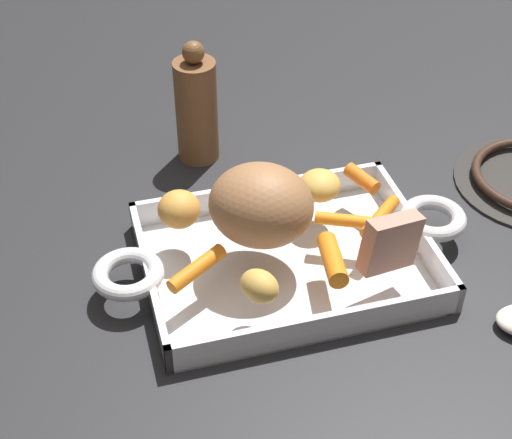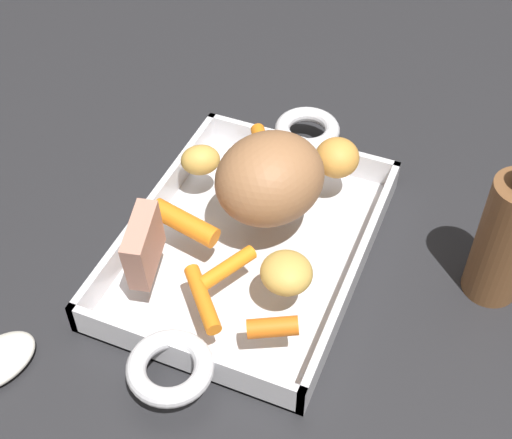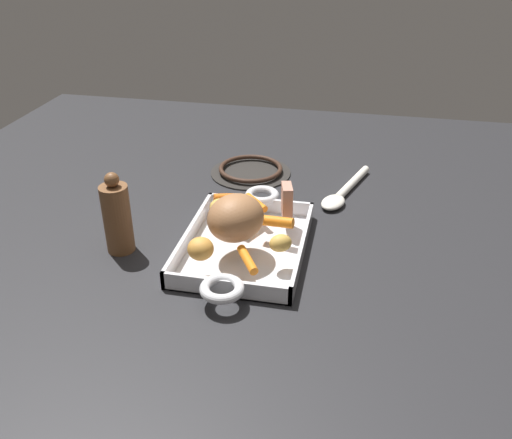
# 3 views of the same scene
# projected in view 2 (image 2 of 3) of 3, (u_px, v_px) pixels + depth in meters

# --- Properties ---
(ground_plane) EXTENTS (1.74, 1.74, 0.00)m
(ground_plane) POSITION_uv_depth(u_px,v_px,m) (249.00, 252.00, 0.75)
(ground_plane) COLOR #232326
(roasting_dish) EXTENTS (0.42, 0.23, 0.04)m
(roasting_dish) POSITION_uv_depth(u_px,v_px,m) (249.00, 243.00, 0.73)
(roasting_dish) COLOR silver
(roasting_dish) RESTS_ON ground_plane
(pork_roast) EXTENTS (0.15, 0.14, 0.09)m
(pork_roast) POSITION_uv_depth(u_px,v_px,m) (270.00, 178.00, 0.70)
(pork_roast) COLOR #9F6B44
(pork_roast) RESTS_ON roasting_dish
(roast_slice_thin) EXTENTS (0.07, 0.03, 0.07)m
(roast_slice_thin) POSITION_uv_depth(u_px,v_px,m) (144.00, 245.00, 0.65)
(roast_slice_thin) COLOR tan
(roast_slice_thin) RESTS_ON roasting_dish
(baby_carrot_short) EXTENTS (0.06, 0.04, 0.02)m
(baby_carrot_short) POSITION_uv_depth(u_px,v_px,m) (227.00, 268.00, 0.67)
(baby_carrot_short) COLOR orange
(baby_carrot_short) RESTS_ON roasting_dish
(baby_carrot_northwest) EXTENTS (0.07, 0.05, 0.02)m
(baby_carrot_northwest) POSITION_uv_depth(u_px,v_px,m) (263.00, 148.00, 0.78)
(baby_carrot_northwest) COLOR orange
(baby_carrot_northwest) RESTS_ON roasting_dish
(baby_carrot_northeast) EXTENTS (0.03, 0.05, 0.02)m
(baby_carrot_northeast) POSITION_uv_depth(u_px,v_px,m) (273.00, 327.00, 0.62)
(baby_carrot_northeast) COLOR orange
(baby_carrot_northeast) RESTS_ON roasting_dish
(baby_carrot_long) EXTENTS (0.06, 0.06, 0.02)m
(baby_carrot_long) POSITION_uv_depth(u_px,v_px,m) (207.00, 300.00, 0.64)
(baby_carrot_long) COLOR orange
(baby_carrot_long) RESTS_ON roasting_dish
(baby_carrot_center_right) EXTENTS (0.03, 0.07, 0.03)m
(baby_carrot_center_right) POSITION_uv_depth(u_px,v_px,m) (185.00, 223.00, 0.70)
(baby_carrot_center_right) COLOR orange
(baby_carrot_center_right) RESTS_ON roasting_dish
(potato_corner) EXTENTS (0.07, 0.07, 0.03)m
(potato_corner) POSITION_uv_depth(u_px,v_px,m) (286.00, 273.00, 0.65)
(potato_corner) COLOR gold
(potato_corner) RESTS_ON roasting_dish
(potato_golden_large) EXTENTS (0.07, 0.07, 0.04)m
(potato_golden_large) POSITION_uv_depth(u_px,v_px,m) (337.00, 158.00, 0.75)
(potato_golden_large) COLOR gold
(potato_golden_large) RESTS_ON roasting_dish
(potato_near_roast) EXTENTS (0.05, 0.05, 0.03)m
(potato_near_roast) POSITION_uv_depth(u_px,v_px,m) (200.00, 160.00, 0.76)
(potato_near_roast) COLOR gold
(potato_near_roast) RESTS_ON roasting_dish
(pepper_mill) EXTENTS (0.05, 0.05, 0.17)m
(pepper_mill) POSITION_uv_depth(u_px,v_px,m) (507.00, 237.00, 0.66)
(pepper_mill) COLOR brown
(pepper_mill) RESTS_ON ground_plane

